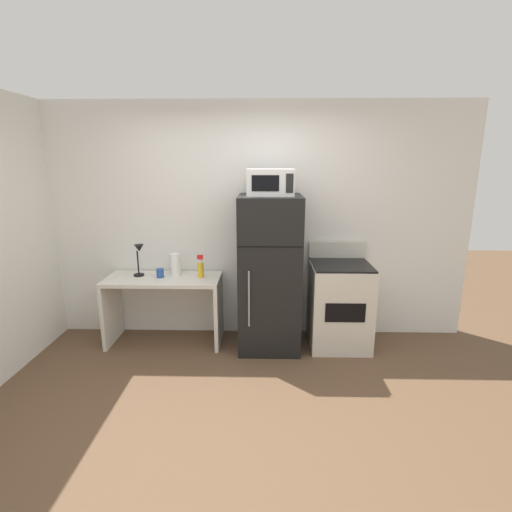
{
  "coord_description": "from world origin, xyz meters",
  "views": [
    {
      "loc": [
        0.22,
        -2.58,
        1.97
      ],
      "look_at": [
        0.14,
        1.1,
        1.06
      ],
      "focal_mm": 26.92,
      "sensor_mm": 36.0,
      "label": 1
    }
  ],
  "objects": [
    {
      "name": "wall_back_white",
      "position": [
        0.0,
        1.7,
        1.3
      ],
      "size": [
        5.0,
        0.1,
        2.6
      ],
      "primitive_type": "cube",
      "color": "white",
      "rests_on": "ground"
    },
    {
      "name": "microwave",
      "position": [
        0.28,
        1.29,
        1.77
      ],
      "size": [
        0.46,
        0.35,
        0.26
      ],
      "color": "silver",
      "rests_on": "refrigerator"
    },
    {
      "name": "oven_range",
      "position": [
        1.03,
        1.33,
        0.47
      ],
      "size": [
        0.63,
        0.61,
        1.1
      ],
      "color": "beige",
      "rests_on": "ground"
    },
    {
      "name": "refrigerator",
      "position": [
        0.28,
        1.31,
        0.82
      ],
      "size": [
        0.64,
        0.67,
        1.64
      ],
      "color": "black",
      "rests_on": "ground"
    },
    {
      "name": "spray_bottle",
      "position": [
        -0.47,
        1.38,
        0.85
      ],
      "size": [
        0.06,
        0.06,
        0.25
      ],
      "color": "yellow",
      "rests_on": "desk"
    },
    {
      "name": "desk",
      "position": [
        -0.88,
        1.36,
        0.53
      ],
      "size": [
        1.23,
        0.54,
        0.75
      ],
      "color": "silver",
      "rests_on": "ground"
    },
    {
      "name": "desk_lamp",
      "position": [
        -1.13,
        1.41,
        0.99
      ],
      "size": [
        0.14,
        0.12,
        0.35
      ],
      "color": "black",
      "rests_on": "desk"
    },
    {
      "name": "coffee_mug",
      "position": [
        -0.9,
        1.37,
        0.8
      ],
      "size": [
        0.08,
        0.08,
        0.09
      ],
      "primitive_type": "cylinder",
      "color": "#264C99",
      "rests_on": "desk"
    },
    {
      "name": "ground_plane",
      "position": [
        0.0,
        0.0,
        0.0
      ],
      "size": [
        12.0,
        12.0,
        0.0
      ],
      "primitive_type": "plane",
      "color": "brown"
    },
    {
      "name": "paper_towel_roll",
      "position": [
        -0.76,
        1.45,
        0.87
      ],
      "size": [
        0.11,
        0.11,
        0.24
      ],
      "primitive_type": "cylinder",
      "color": "white",
      "rests_on": "desk"
    }
  ]
}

